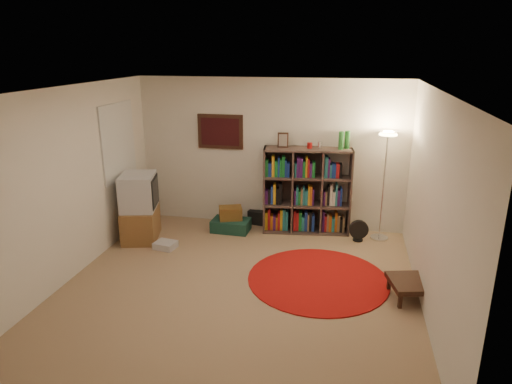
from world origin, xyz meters
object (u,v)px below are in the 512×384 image
Objects in this scene: suitcase at (231,225)px; bookshelf at (305,192)px; floor_fan at (359,231)px; side_table at (412,283)px; tv_stand at (140,208)px; floor_lamp at (387,150)px.

bookshelf is at bearing 14.28° from suitcase.
floor_fan reaches higher than side_table.
floor_fan is 3.49m from tv_stand.
bookshelf reaches higher than tv_stand.
tv_stand is (-3.76, -0.77, -0.95)m from floor_lamp.
bookshelf is 2.67× the size of side_table.
tv_stand reaches higher than suitcase.
suitcase is at bearing 10.18° from tv_stand.
floor_lamp is at bearing 15.99° from floor_fan.
floor_fan is at bearing -4.17° from tv_stand.
floor_lamp is 1.64× the size of tv_stand.
floor_fan reaches higher than suitcase.
floor_lamp is 3.95m from tv_stand.
suitcase is (1.33, 0.60, -0.42)m from tv_stand.
bookshelf is 1.45m from floor_lamp.
side_table is (4.05, -1.06, -0.31)m from tv_stand.
floor_lamp reaches higher than tv_stand.
suitcase is at bearing -176.11° from floor_lamp.
bookshelf is 2.49m from side_table.
side_table is at bearing -29.17° from suitcase.
bookshelf is 1.37m from suitcase.
side_table is (0.29, -1.82, -1.26)m from floor_lamp.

